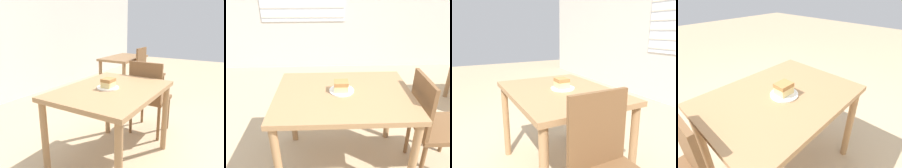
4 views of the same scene
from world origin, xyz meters
The scene contains 3 objects.
dining_table_near centered at (-0.03, 0.55, 0.66)m, with size 1.10×0.82×0.77m.
plate centered at (-0.05, 0.58, 0.77)m, with size 0.20×0.20×0.01m.
cake_slice centered at (-0.05, 0.58, 0.82)m, with size 0.11×0.10×0.08m.
Camera 3 is at (1.54, -0.23, 1.25)m, focal length 35.00 mm.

